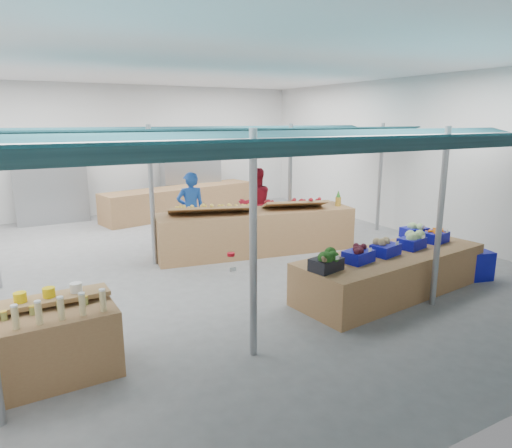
% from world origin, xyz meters
% --- Properties ---
extents(floor, '(13.00, 13.00, 0.00)m').
position_xyz_m(floor, '(0.00, 0.00, 0.00)').
color(floor, slate).
rests_on(floor, ground).
extents(hall, '(13.00, 13.00, 13.00)m').
position_xyz_m(hall, '(0.00, 1.44, 2.65)').
color(hall, silver).
rests_on(hall, ground).
extents(pole_grid, '(10.00, 4.60, 3.00)m').
position_xyz_m(pole_grid, '(0.75, -1.75, 1.81)').
color(pole_grid, gray).
rests_on(pole_grid, floor).
extents(awnings, '(9.50, 7.08, 0.30)m').
position_xyz_m(awnings, '(0.75, -1.75, 2.78)').
color(awnings, '#0B252E').
rests_on(awnings, pole_grid).
extents(back_shelving_left, '(2.00, 0.50, 2.00)m').
position_xyz_m(back_shelving_left, '(-2.50, 6.00, 1.00)').
color(back_shelving_left, '#B23F33').
rests_on(back_shelving_left, floor).
extents(back_shelving_right, '(2.00, 0.50, 2.00)m').
position_xyz_m(back_shelving_right, '(2.00, 6.00, 1.00)').
color(back_shelving_right, '#B23F33').
rests_on(back_shelving_right, floor).
extents(bottle_shelf, '(1.94, 1.20, 1.13)m').
position_xyz_m(bottle_shelf, '(-3.61, -3.29, 0.46)').
color(bottle_shelf, brown).
rests_on(bottle_shelf, floor).
extents(veg_counter, '(3.98, 1.72, 0.75)m').
position_xyz_m(veg_counter, '(2.28, -3.24, 0.38)').
color(veg_counter, brown).
rests_on(veg_counter, floor).
extents(fruit_counter, '(4.80, 1.84, 1.00)m').
position_xyz_m(fruit_counter, '(1.38, 0.23, 0.50)').
color(fruit_counter, brown).
rests_on(fruit_counter, floor).
extents(far_counter, '(5.33, 2.11, 0.94)m').
position_xyz_m(far_counter, '(1.28, 5.14, 0.47)').
color(far_counter, brown).
rests_on(far_counter, floor).
extents(crate_stack, '(0.54, 0.44, 0.57)m').
position_xyz_m(crate_stack, '(4.31, -3.58, 0.29)').
color(crate_stack, '#0D1092').
rests_on(crate_stack, floor).
extents(vendor_left, '(0.75, 0.55, 1.88)m').
position_xyz_m(vendor_left, '(0.18, 1.33, 0.94)').
color(vendor_left, '#1A49AB').
rests_on(vendor_left, floor).
extents(vendor_right, '(1.01, 0.84, 1.88)m').
position_xyz_m(vendor_right, '(1.98, 1.33, 0.94)').
color(vendor_right, maroon).
rests_on(vendor_right, floor).
extents(crate_broccoli, '(0.57, 0.46, 0.35)m').
position_xyz_m(crate_broccoli, '(0.63, -3.43, 0.91)').
color(crate_broccoli, black).
rests_on(crate_broccoli, veg_counter).
extents(crate_beets, '(0.57, 0.46, 0.29)m').
position_xyz_m(crate_beets, '(1.38, -3.34, 0.88)').
color(crate_beets, '#0D1092').
rests_on(crate_beets, veg_counter).
extents(crate_celeriac, '(0.57, 0.46, 0.31)m').
position_xyz_m(crate_celeriac, '(2.07, -3.26, 0.90)').
color(crate_celeriac, '#0D1092').
rests_on(crate_celeriac, veg_counter).
extents(crate_cabbage, '(0.57, 0.46, 0.35)m').
position_xyz_m(crate_cabbage, '(2.82, -3.18, 0.91)').
color(crate_cabbage, '#0D1092').
rests_on(crate_cabbage, veg_counter).
extents(crate_carrots, '(0.57, 0.46, 0.29)m').
position_xyz_m(crate_carrots, '(3.56, -3.09, 0.86)').
color(crate_carrots, '#0D1092').
rests_on(crate_carrots, veg_counter).
extents(sparrow, '(0.12, 0.09, 0.11)m').
position_xyz_m(sparrow, '(0.48, -3.58, 1.00)').
color(sparrow, brown).
rests_on(sparrow, crate_broccoli).
extents(pole_ribbon, '(0.12, 0.12, 0.28)m').
position_xyz_m(pole_ribbon, '(-0.81, -2.95, 1.08)').
color(pole_ribbon, red).
rests_on(pole_ribbon, pole_grid).
extents(apple_heap_yellow, '(2.02, 1.26, 0.27)m').
position_xyz_m(apple_heap_yellow, '(0.27, 0.30, 1.17)').
color(apple_heap_yellow, '#997247').
rests_on(apple_heap_yellow, fruit_counter).
extents(apple_heap_red, '(1.64, 1.13, 0.27)m').
position_xyz_m(apple_heap_red, '(2.30, -0.03, 1.17)').
color(apple_heap_red, '#997247').
rests_on(apple_heap_red, fruit_counter).
extents(pineapple, '(0.14, 0.14, 0.39)m').
position_xyz_m(pineapple, '(3.46, -0.21, 1.19)').
color(pineapple, '#8C6019').
rests_on(pineapple, fruit_counter).
extents(crate_extra, '(0.52, 0.41, 0.32)m').
position_xyz_m(crate_extra, '(3.51, -2.61, 0.90)').
color(crate_extra, '#0D1092').
rests_on(crate_extra, veg_counter).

